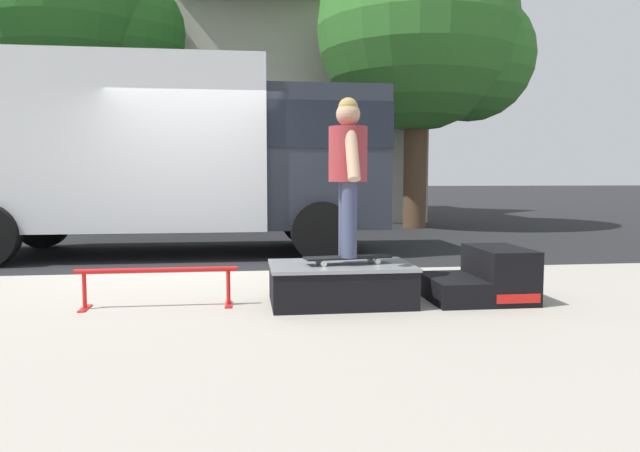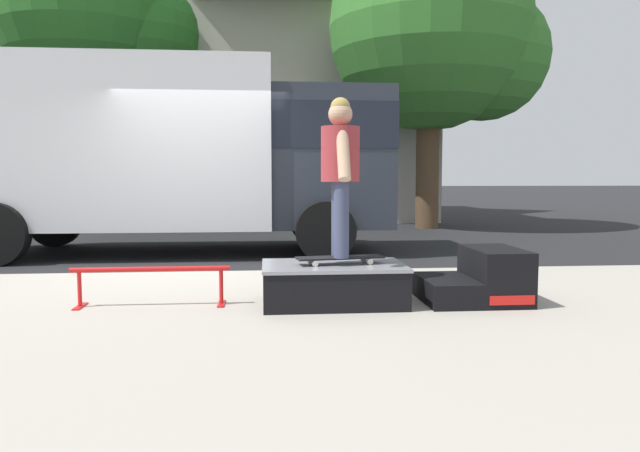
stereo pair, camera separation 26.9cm
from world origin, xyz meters
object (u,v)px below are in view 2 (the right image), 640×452
(box_truck, at_px, (177,150))
(street_tree_main, at_px, (441,35))
(skate_box, at_px, (333,282))
(skateboard, at_px, (340,258))
(street_tree_neighbour, at_px, (99,17))
(grind_rail, at_px, (151,277))
(kicker_ramp, at_px, (480,279))
(skater_kid, at_px, (340,164))

(box_truck, height_order, street_tree_main, street_tree_main)
(skate_box, bearing_deg, box_truck, 113.75)
(skateboard, distance_m, street_tree_neighbour, 11.87)
(grind_rail, bearing_deg, skate_box, -2.27)
(kicker_ramp, relative_size, street_tree_neighbour, 0.12)
(street_tree_main, bearing_deg, skater_kid, -111.56)
(grind_rail, xyz_separation_m, street_tree_main, (5.21, 8.87, 4.26))
(skateboard, bearing_deg, kicker_ramp, 1.06)
(skater_kid, distance_m, box_truck, 5.14)
(skater_kid, bearing_deg, street_tree_main, 68.44)
(skateboard, relative_size, skater_kid, 0.57)
(grind_rail, bearing_deg, box_truck, 95.40)
(kicker_ramp, bearing_deg, skater_kid, -178.94)
(kicker_ramp, distance_m, skateboard, 1.32)
(grind_rail, relative_size, skater_kid, 0.99)
(street_tree_main, bearing_deg, street_tree_neighbour, 173.45)
(skater_kid, bearing_deg, street_tree_neighbour, 115.25)
(skater_kid, xyz_separation_m, street_tree_neighbour, (-4.67, 9.90, 3.75))
(skateboard, xyz_separation_m, skater_kid, (-0.00, 0.00, 0.84))
(grind_rail, distance_m, skateboard, 1.68)
(kicker_ramp, xyz_separation_m, grind_rail, (-2.97, 0.06, 0.06))
(skate_box, bearing_deg, kicker_ramp, -0.02)
(skateboard, bearing_deg, skater_kid, 180.00)
(kicker_ramp, distance_m, skater_kid, 1.67)
(skater_kid, distance_m, street_tree_main, 10.17)
(kicker_ramp, bearing_deg, street_tree_main, 75.92)
(grind_rail, bearing_deg, street_tree_neighbour, 107.00)
(skate_box, relative_size, box_truck, 0.18)
(grind_rail, xyz_separation_m, skater_kid, (1.67, -0.09, 0.99))
(skateboard, relative_size, box_truck, 0.12)
(kicker_ramp, relative_size, box_truck, 0.13)
(box_truck, bearing_deg, street_tree_main, 37.17)
(street_tree_main, relative_size, street_tree_neighbour, 0.96)
(skater_kid, relative_size, street_tree_main, 0.19)
(skate_box, relative_size, skateboard, 1.58)
(skate_box, xyz_separation_m, box_truck, (-2.05, 4.66, 1.39))
(skate_box, xyz_separation_m, skateboard, (0.06, -0.02, 0.22))
(kicker_ramp, height_order, grind_rail, kicker_ramp)
(skateboard, xyz_separation_m, box_truck, (-2.11, 4.68, 1.16))
(skate_box, height_order, skateboard, skateboard)
(box_truck, bearing_deg, skate_box, -66.25)
(street_tree_neighbour, bearing_deg, skateboard, -64.75)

